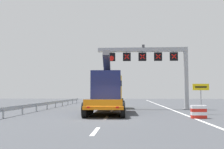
% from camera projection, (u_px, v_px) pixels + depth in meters
% --- Properties ---
extents(ground, '(112.00, 112.00, 0.00)m').
position_uv_depth(ground, '(105.00, 118.00, 17.81)').
color(ground, '#424449').
extents(lane_markings, '(0.20, 61.07, 0.01)m').
position_uv_depth(lane_markings, '(117.00, 104.00, 40.95)').
color(lane_markings, silver).
rests_on(lane_markings, ground).
extents(edge_line_right, '(0.20, 63.00, 0.01)m').
position_uv_depth(edge_line_right, '(167.00, 108.00, 29.42)').
color(edge_line_right, silver).
rests_on(edge_line_right, ground).
extents(overhead_lane_gantry, '(9.98, 0.90, 7.00)m').
position_uv_depth(overhead_lane_gantry, '(155.00, 60.00, 27.97)').
color(overhead_lane_gantry, '#9EA0A5').
rests_on(overhead_lane_gantry, ground).
extents(heavy_haul_truck_orange, '(3.24, 14.10, 5.30)m').
position_uv_depth(heavy_haul_truck_orange, '(109.00, 90.00, 25.50)').
color(heavy_haul_truck_orange, orange).
rests_on(heavy_haul_truck_orange, ground).
extents(exit_sign_yellow, '(1.35, 0.15, 2.52)m').
position_uv_depth(exit_sign_yellow, '(201.00, 91.00, 21.52)').
color(exit_sign_yellow, '#9EA0A5').
rests_on(exit_sign_yellow, ground).
extents(crash_barrier_striped, '(1.01, 0.51, 0.90)m').
position_uv_depth(crash_barrier_striped, '(199.00, 112.00, 17.80)').
color(crash_barrier_striped, red).
rests_on(crash_barrier_striped, ground).
extents(guardrail_left, '(0.13, 29.82, 0.76)m').
position_uv_depth(guardrail_left, '(55.00, 103.00, 31.11)').
color(guardrail_left, '#999EA3').
rests_on(guardrail_left, ground).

